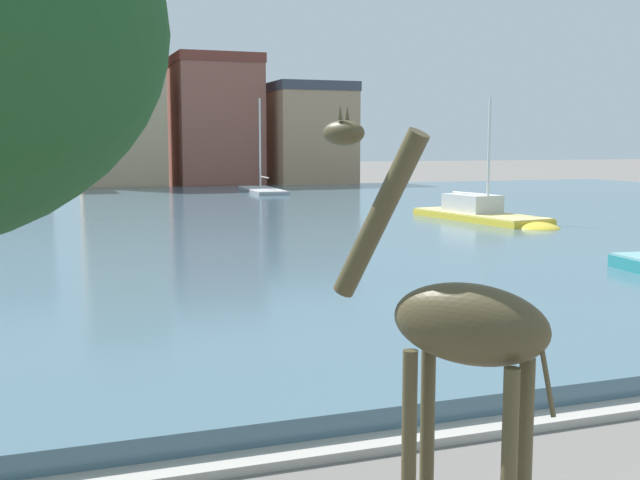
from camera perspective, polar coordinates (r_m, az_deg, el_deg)
harbor_water at (r=36.69m, az=-10.60°, el=1.15°), size 90.00×53.74×0.43m
quay_edge_coping at (r=11.32m, az=12.74°, el=-13.15°), size 90.00×0.50×0.12m
giraffe_statue at (r=7.45m, az=9.86°, el=-6.53°), size 1.72×2.20×4.31m
sailboat_grey at (r=56.87m, az=-4.40°, el=3.48°), size 2.55×8.90×7.08m
sailboat_yellow at (r=36.01m, az=12.07°, el=1.50°), size 3.22×8.70×5.94m
townhouse_wide_warehouse at (r=65.64m, az=-22.05°, el=7.22°), size 6.83×7.19×9.30m
townhouse_end_terrace at (r=67.18m, az=-14.34°, el=9.27°), size 6.68×7.43×13.45m
townhouse_narrow_midrow at (r=68.45m, az=-7.66°, el=8.48°), size 7.12×7.76×11.29m
townhouse_corner_house at (r=68.92m, az=-0.78°, el=7.62°), size 6.99×6.88×9.09m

